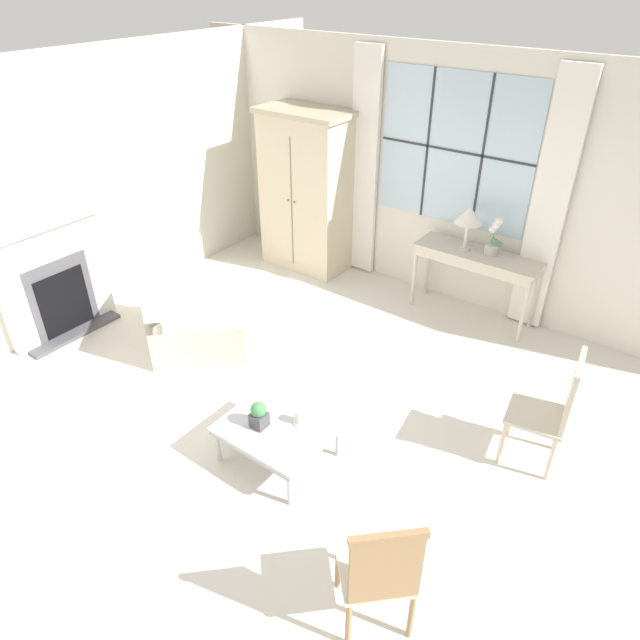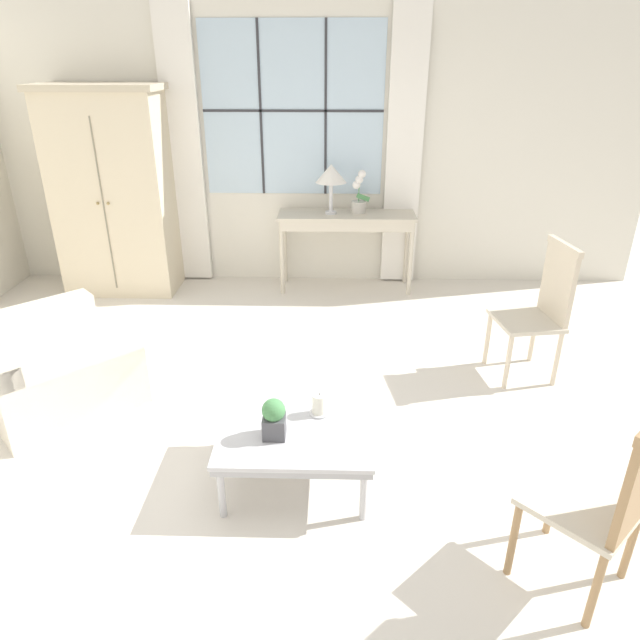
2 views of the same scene
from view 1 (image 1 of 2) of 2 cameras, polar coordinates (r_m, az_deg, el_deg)
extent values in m
plane|color=silver|center=(5.15, -3.82, -10.56)|extent=(14.00, 14.00, 0.00)
cube|color=silver|center=(6.70, 13.05, 13.33)|extent=(7.20, 0.06, 2.80)
cube|color=silver|center=(6.56, 13.31, 16.15)|extent=(1.78, 0.01, 1.62)
cube|color=#2D2D33|center=(6.69, 10.72, 16.74)|extent=(0.02, 0.02, 1.62)
cube|color=#2D2D33|center=(6.44, 15.93, 15.49)|extent=(0.02, 0.02, 1.62)
cube|color=#2D2D33|center=(6.56, 13.28, 16.14)|extent=(1.78, 0.02, 0.02)
cube|color=white|center=(7.13, 4.46, 15.01)|extent=(0.36, 0.06, 2.71)
cube|color=white|center=(6.30, 21.90, 10.37)|extent=(0.36, 0.06, 2.71)
cube|color=silver|center=(6.84, -21.15, 12.40)|extent=(0.06, 7.20, 2.80)
cube|color=#515156|center=(6.88, -23.58, -1.02)|extent=(0.34, 1.04, 0.04)
cube|color=silver|center=(6.66, -25.07, 3.52)|extent=(0.18, 1.15, 1.24)
cube|color=silver|center=(6.38, -26.25, 8.45)|extent=(0.24, 1.23, 0.04)
cube|color=black|center=(6.68, -24.20, 1.65)|extent=(0.02, 0.55, 0.68)
cube|color=#515156|center=(6.65, -24.34, 2.11)|extent=(0.01, 0.71, 0.84)
cube|color=silver|center=(6.33, -27.64, 12.09)|extent=(0.04, 1.02, 0.84)
cube|color=silver|center=(6.31, -27.55, 12.06)|extent=(0.01, 0.94, 0.76)
cube|color=beige|center=(7.39, -1.38, 12.47)|extent=(1.09, 0.59, 1.96)
cube|color=#BCAE92|center=(7.11, -1.49, 20.12)|extent=(1.17, 0.65, 0.06)
cube|color=gray|center=(7.19, -2.86, 11.51)|extent=(0.01, 0.01, 1.64)
sphere|color=#997F4C|center=(7.20, -3.22, 11.87)|extent=(0.03, 0.03, 0.03)
sphere|color=#997F4C|center=(7.14, -2.59, 11.70)|extent=(0.03, 0.03, 0.03)
cube|color=beige|center=(6.48, 15.52, 6.37)|extent=(1.38, 0.43, 0.03)
cube|color=beige|center=(6.50, 15.44, 5.86)|extent=(1.32, 0.42, 0.10)
cylinder|color=beige|center=(6.73, 9.40, 4.38)|extent=(0.04, 0.04, 0.77)
cylinder|color=beige|center=(6.34, 19.70, 0.88)|extent=(0.04, 0.04, 0.77)
cylinder|color=beige|center=(7.02, 10.78, 5.45)|extent=(0.04, 0.04, 0.77)
cylinder|color=beige|center=(6.64, 20.72, 2.15)|extent=(0.04, 0.04, 0.77)
cylinder|color=silver|center=(6.51, 14.24, 6.96)|extent=(0.11, 0.11, 0.02)
cylinder|color=silver|center=(6.44, 14.43, 8.21)|extent=(0.04, 0.04, 0.29)
cone|color=white|center=(6.36, 14.71, 10.12)|extent=(0.31, 0.31, 0.18)
cylinder|color=#BCB7AD|center=(6.45, 16.75, 6.78)|extent=(0.15, 0.15, 0.11)
cylinder|color=#47844C|center=(6.37, 17.04, 8.44)|extent=(0.01, 0.01, 0.30)
cube|color=#47844C|center=(6.40, 17.25, 7.45)|extent=(0.14, 0.02, 0.09)
sphere|color=white|center=(6.38, 16.88, 8.65)|extent=(0.08, 0.08, 0.08)
sphere|color=white|center=(6.35, 17.18, 9.03)|extent=(0.08, 0.08, 0.08)
sphere|color=white|center=(6.33, 17.47, 9.40)|extent=(0.08, 0.08, 0.08)
cube|color=beige|center=(6.19, -11.86, -0.38)|extent=(1.36, 1.36, 0.44)
cube|color=beige|center=(6.03, -15.92, 2.67)|extent=(0.81, 0.83, 0.39)
cube|color=beige|center=(6.50, -11.76, 2.04)|extent=(0.81, 0.79, 0.58)
cube|color=beige|center=(5.82, -12.12, -1.92)|extent=(0.81, 0.79, 0.58)
cube|color=beige|center=(4.89, 20.83, -8.80)|extent=(0.50, 0.50, 0.03)
cube|color=beige|center=(4.72, 23.86, -6.83)|extent=(0.10, 0.41, 0.53)
cube|color=beige|center=(4.56, 24.65, -4.02)|extent=(0.11, 0.43, 0.05)
cylinder|color=beige|center=(4.91, 17.72, -11.63)|extent=(0.04, 0.04, 0.44)
cylinder|color=beige|center=(5.19, 18.65, -8.95)|extent=(0.04, 0.04, 0.44)
cylinder|color=beige|center=(4.90, 22.10, -12.79)|extent=(0.04, 0.04, 0.44)
cylinder|color=beige|center=(5.19, 22.76, -10.03)|extent=(0.04, 0.04, 0.44)
cube|color=beige|center=(3.72, 5.53, -23.36)|extent=(0.62, 0.62, 0.03)
cube|color=#9E7A51|center=(3.39, 6.57, -23.56)|extent=(0.31, 0.31, 0.51)
cube|color=#9E7A51|center=(3.17, 6.90, -20.79)|extent=(0.34, 0.33, 0.05)
cylinder|color=#9E7A51|center=(3.99, 1.80, -23.35)|extent=(0.04, 0.04, 0.43)
cylinder|color=#9E7A51|center=(4.04, 7.57, -22.58)|extent=(0.04, 0.04, 0.43)
cylinder|color=#9E7A51|center=(3.79, 2.84, -28.06)|extent=(0.04, 0.04, 0.43)
cylinder|color=#9E7A51|center=(3.85, 9.11, -27.12)|extent=(0.04, 0.04, 0.43)
cube|color=#BCBCC1|center=(4.65, -4.28, -10.53)|extent=(0.85, 0.73, 0.03)
cube|color=#A0A0A4|center=(4.67, -4.26, -10.83)|extent=(0.83, 0.71, 0.04)
cylinder|color=#BCBCC1|center=(4.81, -10.16, -12.20)|extent=(0.04, 0.04, 0.34)
cylinder|color=#BCBCC1|center=(4.44, -3.08, -16.46)|extent=(0.04, 0.04, 0.34)
cylinder|color=#BCBCC1|center=(5.13, -5.13, -8.36)|extent=(0.04, 0.04, 0.34)
cylinder|color=#BCBCC1|center=(4.78, 1.80, -11.90)|extent=(0.04, 0.04, 0.34)
cube|color=#4C4C51|center=(4.60, -6.10, -9.88)|extent=(0.12, 0.12, 0.12)
sphere|color=#47844C|center=(4.53, -6.17, -8.90)|extent=(0.13, 0.13, 0.13)
cylinder|color=silver|center=(4.64, -2.00, -10.18)|extent=(0.12, 0.12, 0.01)
cylinder|color=white|center=(4.60, -2.02, -9.59)|extent=(0.08, 0.08, 0.12)
cylinder|color=black|center=(4.56, -2.03, -8.99)|extent=(0.00, 0.00, 0.01)
camera|label=2|loc=(2.44, -46.76, -10.64)|focal=32.00mm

